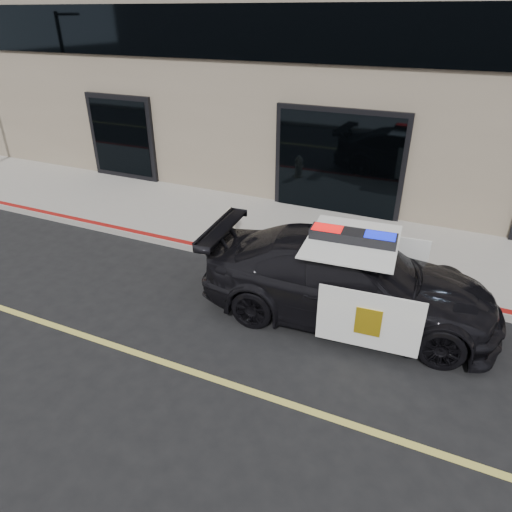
% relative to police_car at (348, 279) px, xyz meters
% --- Properties ---
extents(ground, '(120.00, 120.00, 0.00)m').
position_rel_police_car_xyz_m(ground, '(-0.48, -2.47, -0.76)').
color(ground, black).
rests_on(ground, ground).
extents(sidewalk_n, '(60.00, 3.50, 0.15)m').
position_rel_police_car_xyz_m(sidewalk_n, '(-0.48, 2.78, -0.69)').
color(sidewalk_n, gray).
rests_on(sidewalk_n, ground).
extents(police_car, '(2.92, 5.54, 1.71)m').
position_rel_police_car_xyz_m(police_car, '(0.00, 0.00, 0.00)').
color(police_car, black).
rests_on(police_car, ground).
extents(fire_hydrant, '(0.32, 0.44, 0.70)m').
position_rel_police_car_xyz_m(fire_hydrant, '(-3.35, 1.94, -0.29)').
color(fire_hydrant, beige).
rests_on(fire_hydrant, sidewalk_n).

